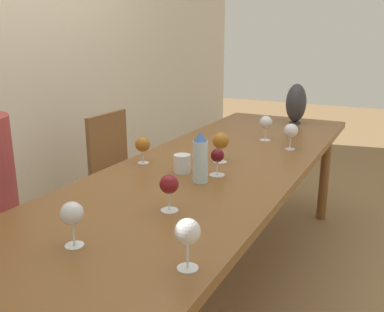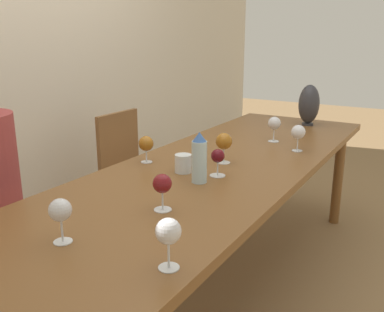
# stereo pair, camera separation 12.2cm
# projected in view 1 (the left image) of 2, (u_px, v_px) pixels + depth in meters

# --- Properties ---
(ground_plane) EXTENTS (14.00, 14.00, 0.00)m
(ground_plane) POSITION_uv_depth(u_px,v_px,m) (209.00, 298.00, 2.31)
(ground_plane) COLOR olive
(dining_table) EXTENTS (2.88, 0.86, 0.75)m
(dining_table) POSITION_uv_depth(u_px,v_px,m) (210.00, 178.00, 2.12)
(dining_table) COLOR brown
(dining_table) RESTS_ON ground_plane
(water_bottle) EXTENTS (0.07, 0.07, 0.22)m
(water_bottle) POSITION_uv_depth(u_px,v_px,m) (200.00, 158.00, 1.84)
(water_bottle) COLOR #ADCCD6
(water_bottle) RESTS_ON dining_table
(water_tumbler) EXTENTS (0.08, 0.08, 0.09)m
(water_tumbler) POSITION_uv_depth(u_px,v_px,m) (182.00, 164.00, 1.99)
(water_tumbler) COLOR silver
(water_tumbler) RESTS_ON dining_table
(vase) EXTENTS (0.14, 0.14, 0.29)m
(vase) POSITION_uv_depth(u_px,v_px,m) (296.00, 103.00, 3.05)
(vase) COLOR #2D2D33
(vase) RESTS_ON dining_table
(wine_glass_0) EXTENTS (0.08, 0.08, 0.14)m
(wine_glass_0) POSITION_uv_depth(u_px,v_px,m) (143.00, 145.00, 2.11)
(wine_glass_0) COLOR silver
(wine_glass_0) RESTS_ON dining_table
(wine_glass_1) EXTENTS (0.07, 0.07, 0.14)m
(wine_glass_1) POSITION_uv_depth(u_px,v_px,m) (169.00, 185.00, 1.54)
(wine_glass_1) COLOR silver
(wine_glass_1) RESTS_ON dining_table
(wine_glass_2) EXTENTS (0.08, 0.08, 0.15)m
(wine_glass_2) POSITION_uv_depth(u_px,v_px,m) (266.00, 123.00, 2.57)
(wine_glass_2) COLOR silver
(wine_glass_2) RESTS_ON dining_table
(wine_glass_3) EXTENTS (0.08, 0.08, 0.15)m
(wine_glass_3) POSITION_uv_depth(u_px,v_px,m) (291.00, 131.00, 2.37)
(wine_glass_3) COLOR silver
(wine_glass_3) RESTS_ON dining_table
(wine_glass_4) EXTENTS (0.07, 0.07, 0.14)m
(wine_glass_4) POSITION_uv_depth(u_px,v_px,m) (72.00, 214.00, 1.28)
(wine_glass_4) COLOR silver
(wine_glass_4) RESTS_ON dining_table
(wine_glass_5) EXTENTS (0.08, 0.08, 0.15)m
(wine_glass_5) POSITION_uv_depth(u_px,v_px,m) (221.00, 141.00, 2.13)
(wine_glass_5) COLOR silver
(wine_glass_5) RESTS_ON dining_table
(wine_glass_6) EXTENTS (0.07, 0.07, 0.13)m
(wine_glass_6) POSITION_uv_depth(u_px,v_px,m) (217.00, 157.00, 1.93)
(wine_glass_6) COLOR silver
(wine_glass_6) RESTS_ON dining_table
(wine_glass_7) EXTENTS (0.07, 0.07, 0.15)m
(wine_glass_7) POSITION_uv_depth(u_px,v_px,m) (188.00, 233.00, 1.15)
(wine_glass_7) COLOR silver
(wine_glass_7) RESTS_ON dining_table
(chair_far) EXTENTS (0.44, 0.44, 0.87)m
(chair_far) POSITION_uv_depth(u_px,v_px,m) (125.00, 172.00, 2.88)
(chair_far) COLOR brown
(chair_far) RESTS_ON ground_plane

